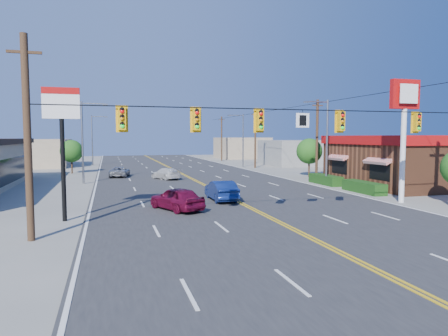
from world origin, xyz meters
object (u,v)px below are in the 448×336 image
object	(u,v)px
signal_span	(279,131)
pizza_hut_sign	(62,126)
car_blue	(221,191)
car_white	(166,174)
kfc_pylon	(404,116)
kfc	(421,160)
car_silver	(120,172)
car_magenta	(177,199)

from	to	relation	value
signal_span	pizza_hut_sign	bearing A→B (deg)	159.81
car_blue	car_white	distance (m)	15.51
kfc_pylon	kfc	bearing A→B (deg)	41.95
kfc	car_silver	bearing A→B (deg)	150.52
pizza_hut_sign	car_white	world-z (taller)	pizza_hut_sign
signal_span	kfc_pylon	world-z (taller)	signal_span
kfc	kfc_pylon	bearing A→B (deg)	-138.05
car_blue	car_silver	xyz separation A→B (m)	(-6.46, 19.34, -0.14)
car_magenta	car_silver	bearing A→B (deg)	-106.90
kfc	pizza_hut_sign	xyz separation A→B (m)	(-30.90, -8.00, 2.80)
pizza_hut_sign	kfc_pylon	bearing A→B (deg)	0.00
car_magenta	car_blue	distance (m)	4.65
car_magenta	car_silver	size ratio (longest dim) A/B	1.02
car_blue	car_magenta	bearing A→B (deg)	38.54
pizza_hut_sign	car_magenta	xyz separation A→B (m)	(6.37, 1.25, -4.46)
signal_span	kfc_pylon	xyz separation A→B (m)	(11.12, 4.00, 1.16)
kfc	signal_span	bearing A→B (deg)	-149.06
pizza_hut_sign	car_white	size ratio (longest dim) A/B	1.65
car_white	pizza_hut_sign	bearing A→B (deg)	44.30
kfc_pylon	car_silver	distance (m)	30.30
kfc	pizza_hut_sign	world-z (taller)	pizza_hut_sign
pizza_hut_sign	car_magenta	size ratio (longest dim) A/B	1.62
car_blue	car_white	size ratio (longest dim) A/B	1.04
car_magenta	pizza_hut_sign	bearing A→B (deg)	-12.96
kfc_pylon	car_magenta	world-z (taller)	kfc_pylon
signal_span	car_silver	size ratio (longest dim) A/B	5.89
car_magenta	car_white	bearing A→B (deg)	-119.99
kfc	car_magenta	bearing A→B (deg)	-164.61
kfc	car_white	xyz separation A→B (m)	(-22.62, 11.51, -1.78)
signal_span	car_white	world-z (taller)	signal_span
car_magenta	car_silver	distance (m)	22.36
signal_span	kfc_pylon	size ratio (longest dim) A/B	2.86
pizza_hut_sign	car_silver	bearing A→B (deg)	81.28
car_magenta	car_blue	xyz separation A→B (m)	(3.68, 2.85, -0.01)
car_magenta	car_blue	size ratio (longest dim) A/B	0.98
pizza_hut_sign	car_blue	world-z (taller)	pizza_hut_sign
kfc_pylon	car_white	world-z (taller)	kfc_pylon
pizza_hut_sign	car_silver	size ratio (longest dim) A/B	1.66
signal_span	car_blue	xyz separation A→B (m)	(-0.83, 8.10, -4.17)
kfc	car_magenta	world-z (taller)	kfc
kfc_pylon	car_silver	bearing A→B (deg)	128.14
car_white	car_magenta	bearing A→B (deg)	61.33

